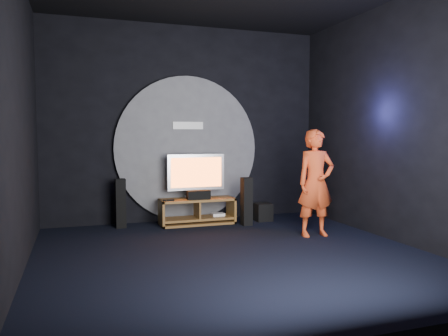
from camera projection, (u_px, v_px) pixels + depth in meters
The scene contains 14 objects.
floor at pixel (233, 255), 5.66m from camera, with size 5.00×5.00×0.00m, color black.
back_wall at pixel (186, 124), 7.89m from camera, with size 5.00×0.04×3.50m, color black.
front_wall at pixel (351, 108), 3.17m from camera, with size 5.00×0.04×3.50m, color black.
left_wall at pixel (17, 117), 4.73m from camera, with size 0.04×5.00×3.50m, color black.
right_wall at pixel (395, 121), 6.33m from camera, with size 0.04×5.00×3.50m, color black.
wall_disc_panel at pixel (187, 149), 7.87m from camera, with size 2.60×0.11×2.60m.
media_console at pixel (198, 213), 7.61m from camera, with size 1.30×0.45×0.45m.
tv at pixel (196, 174), 7.62m from camera, with size 1.01×0.22×0.77m.
center_speaker at pixel (198, 195), 7.50m from camera, with size 0.40×0.15×0.15m, color black.
remote at pixel (169, 200), 7.30m from camera, with size 0.18×0.05×0.02m, color black.
tower_speaker_left at pixel (121, 203), 7.30m from camera, with size 0.16×0.18×0.82m, color black.
tower_speaker_right at pixel (247, 201), 7.49m from camera, with size 0.16×0.18×0.82m, color black.
subwoofer at pixel (263, 212), 7.90m from camera, with size 0.29×0.29×0.32m, color black.
player at pixel (316, 183), 6.67m from camera, with size 0.60×0.39×1.64m, color #CF421C.
Camera 1 is at (-1.90, -5.23, 1.56)m, focal length 35.00 mm.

